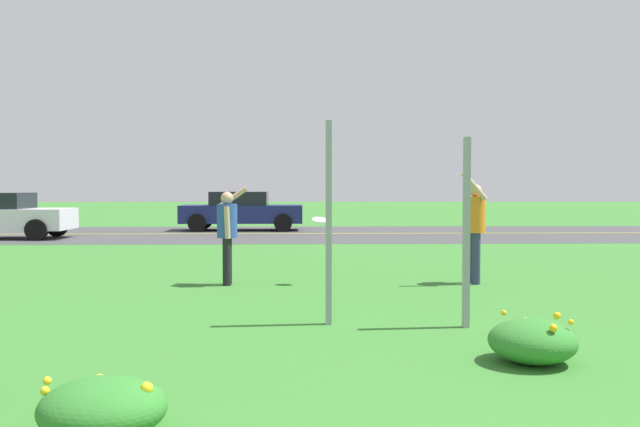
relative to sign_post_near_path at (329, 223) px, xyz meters
The scene contains 11 objects.
ground_plane 4.68m from the sign_post_near_path, 80.02° to the left, with size 120.00×120.00×0.00m, color #387A2D.
highway_strip 15.69m from the sign_post_near_path, 87.13° to the left, with size 120.00×8.54×0.01m, color #424244.
highway_center_stripe 15.69m from the sign_post_near_path, 87.13° to the left, with size 120.00×0.16×0.00m, color yellow.
daylily_clump_front_center 4.15m from the sign_post_near_path, 114.06° to the right, with size 0.84×0.79×0.43m.
daylily_clump_mid_right 2.80m from the sign_post_near_path, 45.35° to the right, with size 0.82×0.85×0.45m.
sign_post_near_path is the anchor object (origin of this frame).
sign_post_by_roadside 1.62m from the sign_post_near_path, ahead, with size 0.07×0.10×2.23m.
person_thrower_blue_shirt 3.69m from the sign_post_near_path, 114.98° to the left, with size 0.50×0.49×1.65m.
person_catcher_orange_shirt 4.26m from the sign_post_near_path, 51.91° to the left, with size 0.47×0.49×1.91m.
frisbee_white 3.34m from the sign_post_near_path, 90.07° to the left, with size 0.28×0.26×0.12m.
car_navy_center_left 17.73m from the sign_post_near_path, 98.13° to the left, with size 4.50×2.00×1.45m.
Camera 1 is at (-1.14, -1.44, 1.65)m, focal length 38.53 mm.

